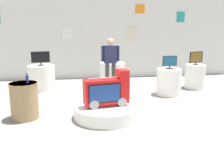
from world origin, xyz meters
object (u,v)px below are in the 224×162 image
object	(u,v)px
tv_on_left_rear	(112,58)
main_display_pedestal	(106,112)
display_pedestal_center_rear	(195,76)
tv_on_far_right	(170,62)
side_table_round	(24,101)
display_pedestal_far_right	(169,82)
bottle_on_side_table	(27,79)
display_pedestal_right_rear	(42,77)
tv_on_center_rear	(196,58)
tv_on_right_rear	(40,58)
shopper_browsing_near_truck	(110,61)
display_pedestal_left_rear	(112,74)
novelty_firetruck_tv	(107,92)

from	to	relation	value
tv_on_left_rear	main_display_pedestal	bearing A→B (deg)	-100.77
display_pedestal_center_rear	tv_on_far_right	bearing A→B (deg)	-150.31
tv_on_far_right	side_table_round	world-z (taller)	tv_on_far_right
tv_on_far_right	display_pedestal_far_right	bearing A→B (deg)	84.62
display_pedestal_center_rear	bottle_on_side_table	distance (m)	5.50
main_display_pedestal	display_pedestal_right_rear	size ratio (longest dim) A/B	1.70
tv_on_center_rear	display_pedestal_far_right	distance (m)	1.48
tv_on_left_rear	tv_on_right_rear	xyz separation A→B (m)	(-2.40, -0.31, 0.09)
display_pedestal_right_rear	tv_on_far_right	distance (m)	4.14
side_table_round	tv_on_far_right	bearing A→B (deg)	20.58
main_display_pedestal	shopper_browsing_near_truck	bearing A→B (deg)	79.53
display_pedestal_center_rear	tv_on_far_right	xyz separation A→B (m)	(-1.16, -0.66, 0.61)
main_display_pedestal	display_pedestal_left_rear	xyz separation A→B (m)	(0.62, 3.25, 0.26)
tv_on_right_rear	display_pedestal_far_right	world-z (taller)	tv_on_right_rear
bottle_on_side_table	tv_on_left_rear	bearing A→B (deg)	52.27
tv_on_far_right	tv_on_right_rear	bearing A→B (deg)	162.63
display_pedestal_left_rear	shopper_browsing_near_truck	size ratio (longest dim) A/B	0.51
side_table_round	shopper_browsing_near_truck	size ratio (longest dim) A/B	0.49
display_pedestal_center_rear	bottle_on_side_table	size ratio (longest dim) A/B	3.67
display_pedestal_left_rear	main_display_pedestal	bearing A→B (deg)	-100.74
tv_on_center_rear	tv_on_far_right	size ratio (longest dim) A/B	1.17
tv_on_left_rear	tv_on_center_rear	distance (m)	2.82
tv_on_right_rear	side_table_round	xyz separation A→B (m)	(-0.05, -2.71, -0.63)
main_display_pedestal	display_pedestal_center_rear	size ratio (longest dim) A/B	1.84
tv_on_center_rear	tv_on_right_rear	size ratio (longest dim) A/B	0.91
display_pedestal_far_right	shopper_browsing_near_truck	world-z (taller)	shopper_browsing_near_truck
novelty_firetruck_tv	display_pedestal_right_rear	distance (m)	3.46
tv_on_center_rear	tv_on_right_rear	world-z (taller)	tv_on_right_rear
tv_on_far_right	shopper_browsing_near_truck	distance (m)	1.79
display_pedestal_center_rear	tv_on_far_right	size ratio (longest dim) A/B	1.76
novelty_firetruck_tv	tv_on_far_right	world-z (taller)	tv_on_far_right
main_display_pedestal	bottle_on_side_table	size ratio (longest dim) A/B	6.77
novelty_firetruck_tv	tv_on_far_right	size ratio (longest dim) A/B	2.32
display_pedestal_right_rear	side_table_round	distance (m)	2.72
novelty_firetruck_tv	main_display_pedestal	bearing A→B (deg)	170.25
tv_on_center_rear	bottle_on_side_table	world-z (taller)	tv_on_center_rear
display_pedestal_center_rear	shopper_browsing_near_truck	xyz separation A→B (m)	(-2.89, -0.20, 0.61)
display_pedestal_left_rear	display_pedestal_right_rear	world-z (taller)	same
main_display_pedestal	tv_on_left_rear	xyz separation A→B (m)	(0.62, 3.25, 0.82)
tv_on_far_right	display_pedestal_right_rear	bearing A→B (deg)	162.57
main_display_pedestal	tv_on_center_rear	distance (m)	4.15
novelty_firetruck_tv	display_pedestal_right_rear	bearing A→B (deg)	121.46
side_table_round	novelty_firetruck_tv	bearing A→B (deg)	-6.97
main_display_pedestal	shopper_browsing_near_truck	world-z (taller)	shopper_browsing_near_truck
shopper_browsing_near_truck	side_table_round	bearing A→B (deg)	-138.90
novelty_firetruck_tv	tv_on_left_rear	bearing A→B (deg)	79.59
tv_on_center_rear	display_pedestal_far_right	bearing A→B (deg)	-150.58
bottle_on_side_table	shopper_browsing_near_truck	size ratio (longest dim) A/B	0.13
display_pedestal_center_rear	side_table_round	size ratio (longest dim) A/B	0.96
novelty_firetruck_tv	tv_on_right_rear	size ratio (longest dim) A/B	1.79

